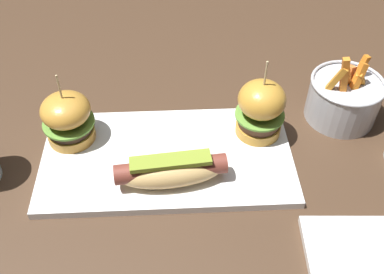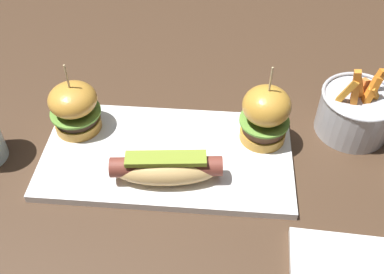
% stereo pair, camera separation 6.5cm
% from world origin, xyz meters
% --- Properties ---
extents(ground_plane, '(3.00, 3.00, 0.00)m').
position_xyz_m(ground_plane, '(0.00, 0.00, 0.00)').
color(ground_plane, '#422D1E').
extents(platter_main, '(0.42, 0.22, 0.01)m').
position_xyz_m(platter_main, '(0.00, 0.00, 0.01)').
color(platter_main, white).
rests_on(platter_main, ground).
extents(hot_dog, '(0.18, 0.07, 0.05)m').
position_xyz_m(hot_dog, '(0.01, -0.06, 0.04)').
color(hot_dog, tan).
rests_on(hot_dog, platter_main).
extents(slider_left, '(0.09, 0.09, 0.13)m').
position_xyz_m(slider_left, '(-0.16, 0.05, 0.06)').
color(slider_left, '#C08632').
rests_on(slider_left, platter_main).
extents(slider_right, '(0.08, 0.08, 0.15)m').
position_xyz_m(slider_right, '(0.16, 0.05, 0.07)').
color(slider_right, '#C38B31').
rests_on(slider_right, platter_main).
extents(fries_bucket, '(0.13, 0.13, 0.14)m').
position_xyz_m(fries_bucket, '(0.32, 0.10, 0.04)').
color(fries_bucket, '#B7BABF').
rests_on(fries_bucket, ground).
extents(side_plate, '(0.19, 0.19, 0.01)m').
position_xyz_m(side_plate, '(0.28, -0.23, 0.01)').
color(side_plate, white).
rests_on(side_plate, ground).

